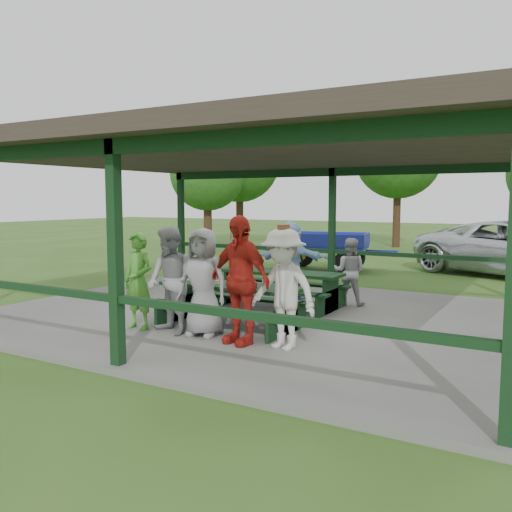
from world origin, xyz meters
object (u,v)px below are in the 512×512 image
Objects in this scene: contestant_grey_mid at (203,282)px; contestant_white_fedora at (283,289)px; contestant_red at (239,280)px; contestant_green at (138,281)px; spectator_grey at (349,271)px; contestant_grey_left at (170,280)px; spectator_lblue at (291,260)px; picnic_table_near at (230,300)px; farm_trailer at (323,250)px; spectator_blue at (238,258)px; picnic_table_far at (280,284)px.

contestant_grey_mid is 1.48m from contestant_white_fedora.
contestant_grey_mid is 0.78m from contestant_red.
contestant_green reaches higher than spectator_grey.
contestant_grey_mid is at bearing 9.73° from contestant_green.
contestant_grey_left is 1.02× the size of spectator_lblue.
picnic_table_near is 8.71m from farm_trailer.
contestant_red is 1.14× the size of spectator_lblue.
contestant_grey_mid is 0.46× the size of farm_trailer.
contestant_red is 0.52× the size of farm_trailer.
spectator_lblue is (0.31, 3.86, -0.02)m from contestant_grey_left.
spectator_blue is (-2.60, 4.12, -0.18)m from contestant_red.
picnic_table_far is (-0.07, 2.00, 0.00)m from picnic_table_near.
contestant_white_fedora is at bearing 129.47° from spectator_blue.
contestant_white_fedora is 5.24m from spectator_blue.
contestant_grey_left reaches higher than spectator_grey.
farm_trailer is at bearing 116.53° from contestant_grey_left.
picnic_table_far is 1.48× the size of contestant_grey_mid.
spectator_lblue is at bearing -9.32° from spectator_grey.
contestant_red reaches higher than contestant_grey_left.
contestant_green is 0.70m from contestant_grey_left.
contestant_grey_left is at bearing 72.93° from spectator_lblue.
contestant_white_fedora is 1.15× the size of spectator_blue.
contestant_green is 2.72m from contestant_white_fedora.
contestant_grey_left is at bearing 2.36° from contestant_green.
farm_trailer is at bearing 95.49° from contestant_green.
picnic_table_far is 1.32× the size of contestant_red.
picnic_table_far is at bearing 118.06° from contestant_red.
contestant_red is 9.72m from farm_trailer.
contestant_grey_left is 4.20m from spectator_grey.
picnic_table_near is 1.55× the size of contestant_green.
spectator_grey is (1.11, 2.92, 0.23)m from picnic_table_near.
spectator_blue is (-1.88, 3.27, 0.33)m from picnic_table_near.
picnic_table_far is 1.51m from spectator_grey.
contestant_white_fedora is (2.02, 0.13, 0.01)m from contestant_grey_left.
contestant_white_fedora is (1.43, -0.78, 0.43)m from picnic_table_near.
contestant_grey_left is at bearing -92.69° from farm_trailer.
spectator_grey is at bearing 38.12° from picnic_table_far.
contestant_grey_mid is (0.54, 0.16, -0.01)m from contestant_grey_left.
contestant_red is at bearing -74.68° from picnic_table_far.
spectator_blue is at bearing 140.49° from contestant_white_fedora.
spectator_lblue is 0.45× the size of farm_trailer.
contestant_green reaches higher than farm_trailer.
spectator_grey is (2.39, 3.84, -0.12)m from contestant_green.
contestant_grey_mid reaches higher than spectator_blue.
spectator_blue reaches higher than picnic_table_near.
picnic_table_near is 1.62m from contestant_green.
spectator_blue is at bearing 107.39° from contestant_grey_mid.
contestant_green is 2.00m from contestant_red.
contestant_green reaches higher than picnic_table_far.
contestant_white_fedora is (2.71, 0.14, 0.07)m from contestant_green.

